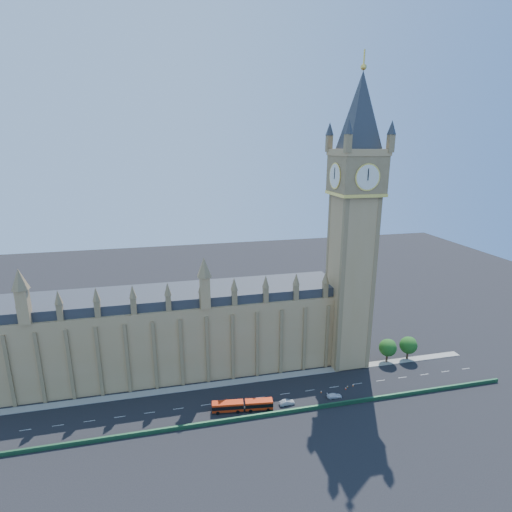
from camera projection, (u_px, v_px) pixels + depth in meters
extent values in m
plane|color=black|center=(246.00, 399.00, 118.76)|extent=(400.00, 400.00, 0.00)
cube|color=tan|center=(158.00, 337.00, 130.75)|extent=(120.00, 20.00, 25.00)
cube|color=#2D3035|center=(155.00, 297.00, 127.05)|extent=(120.00, 18.00, 3.00)
cube|color=tan|center=(349.00, 283.00, 132.43)|extent=(12.00, 12.00, 58.00)
cube|color=olive|center=(356.00, 176.00, 123.17)|extent=(14.00, 14.00, 12.00)
cylinder|color=silver|center=(368.00, 177.00, 116.45)|extent=(7.20, 0.30, 7.20)
cube|color=tan|center=(358.00, 152.00, 121.32)|extent=(14.50, 14.50, 2.00)
pyramid|color=#2D3035|center=(363.00, 70.00, 115.24)|extent=(20.59, 20.59, 22.00)
sphere|color=#F2C64C|center=(364.00, 67.00, 115.02)|extent=(1.80, 1.80, 1.80)
cube|color=#1E4C2D|center=(253.00, 417.00, 110.14)|extent=(160.00, 0.60, 1.20)
cube|color=gray|center=(241.00, 381.00, 127.67)|extent=(160.00, 3.00, 0.16)
cylinder|color=#382619|center=(387.00, 357.00, 138.83)|extent=(0.70, 0.70, 4.00)
sphere|color=#144E18|center=(388.00, 348.00, 137.90)|extent=(6.00, 6.00, 6.00)
sphere|color=#144E18|center=(390.00, 345.00, 138.20)|extent=(4.38, 4.38, 4.38)
cylinder|color=#382619|center=(407.00, 354.00, 140.55)|extent=(0.70, 0.70, 4.00)
sphere|color=#144E18|center=(408.00, 345.00, 139.62)|extent=(6.00, 6.00, 6.00)
sphere|color=#144E18|center=(410.00, 343.00, 139.92)|extent=(4.38, 4.38, 4.38)
cube|color=red|center=(228.00, 407.00, 112.94)|extent=(9.05, 3.50, 2.94)
cube|color=red|center=(259.00, 405.00, 113.84)|extent=(8.08, 3.38, 2.94)
cube|color=black|center=(228.00, 406.00, 112.85)|extent=(9.11, 3.55, 1.12)
cube|color=black|center=(259.00, 404.00, 113.74)|extent=(8.13, 3.43, 1.12)
cylinder|color=black|center=(242.00, 406.00, 113.40)|extent=(1.07, 2.43, 2.35)
cylinder|color=black|center=(218.00, 413.00, 111.74)|extent=(1.01, 0.41, 0.98)
cylinder|color=black|center=(218.00, 408.00, 114.09)|extent=(1.01, 0.41, 0.98)
cylinder|color=black|center=(238.00, 412.00, 112.31)|extent=(1.01, 0.41, 0.98)
cylinder|color=black|center=(237.00, 406.00, 114.66)|extent=(1.01, 0.41, 0.98)
cylinder|color=black|center=(251.00, 411.00, 112.67)|extent=(1.01, 0.41, 0.98)
cylinder|color=black|center=(250.00, 406.00, 115.02)|extent=(1.01, 0.41, 0.98)
cylinder|color=black|center=(268.00, 410.00, 113.17)|extent=(1.01, 0.41, 0.98)
cylinder|color=black|center=(267.00, 405.00, 115.52)|extent=(1.01, 0.41, 0.98)
imported|color=#3D3E44|center=(262.00, 407.00, 114.00)|extent=(3.81, 1.61, 1.28)
imported|color=#A5A9AD|center=(287.00, 402.00, 116.08)|extent=(4.56, 1.82, 1.48)
imported|color=white|center=(334.00, 396.00, 119.33)|extent=(4.65, 2.37, 1.29)
cube|color=black|center=(346.00, 389.00, 123.56)|extent=(0.46, 0.46, 0.04)
cone|color=red|center=(346.00, 388.00, 123.47)|extent=(0.50, 0.50, 0.74)
cylinder|color=white|center=(346.00, 388.00, 123.44)|extent=(0.36, 0.36, 0.13)
cube|color=black|center=(321.00, 393.00, 121.88)|extent=(0.41, 0.41, 0.04)
cone|color=#F95D0D|center=(321.00, 392.00, 121.81)|extent=(0.45, 0.45, 0.62)
cylinder|color=white|center=(321.00, 392.00, 121.78)|extent=(0.30, 0.30, 0.11)
cube|color=black|center=(347.00, 387.00, 124.57)|extent=(0.47, 0.47, 0.04)
cone|color=orange|center=(347.00, 387.00, 124.50)|extent=(0.51, 0.51, 0.63)
cylinder|color=white|center=(347.00, 386.00, 124.47)|extent=(0.31, 0.31, 0.11)
cube|color=black|center=(353.00, 386.00, 125.25)|extent=(0.53, 0.53, 0.04)
cone|color=#F65E0C|center=(353.00, 385.00, 125.16)|extent=(0.59, 0.59, 0.72)
cylinder|color=white|center=(353.00, 385.00, 125.14)|extent=(0.35, 0.35, 0.12)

